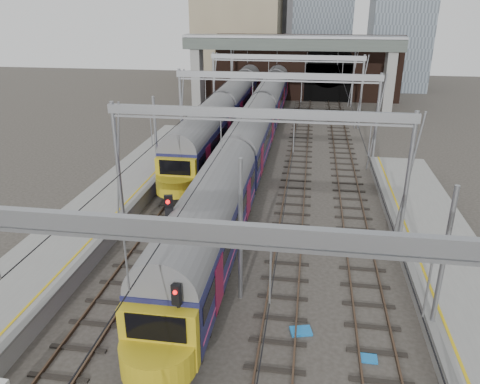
% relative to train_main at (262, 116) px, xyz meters
% --- Properties ---
extents(ground, '(160.00, 160.00, 0.00)m').
position_rel_train_main_xyz_m(ground, '(2.00, -29.44, -2.55)').
color(ground, '#38332D').
rests_on(ground, ground).
extents(platform_left, '(4.32, 55.00, 1.12)m').
position_rel_train_main_xyz_m(platform_left, '(-8.18, -26.94, -2.00)').
color(platform_left, gray).
rests_on(platform_left, ground).
extents(tracks, '(14.40, 80.00, 0.22)m').
position_rel_train_main_xyz_m(tracks, '(2.00, -14.44, -2.53)').
color(tracks, '#4C3828').
rests_on(tracks, ground).
extents(overhead_line, '(16.80, 80.00, 8.00)m').
position_rel_train_main_xyz_m(overhead_line, '(2.00, -7.95, 4.01)').
color(overhead_line, gray).
rests_on(overhead_line, ground).
extents(retaining_wall, '(28.00, 2.75, 9.00)m').
position_rel_train_main_xyz_m(retaining_wall, '(3.40, 22.49, 1.78)').
color(retaining_wall, black).
rests_on(retaining_wall, ground).
extents(overbridge, '(28.00, 3.00, 9.25)m').
position_rel_train_main_xyz_m(overbridge, '(2.00, 16.56, 4.71)').
color(overbridge, gray).
rests_on(overbridge, ground).
extents(train_main, '(2.91, 67.25, 4.97)m').
position_rel_train_main_xyz_m(train_main, '(0.00, 0.00, 0.00)').
color(train_main, black).
rests_on(train_main, ground).
extents(train_second, '(2.91, 67.19, 4.97)m').
position_rel_train_main_xyz_m(train_second, '(-4.00, 16.28, -0.00)').
color(train_second, black).
rests_on(train_second, ground).
extents(signal_near_left, '(0.41, 0.48, 5.35)m').
position_rel_train_main_xyz_m(signal_near_left, '(-1.09, -27.93, 0.78)').
color(signal_near_left, black).
rests_on(signal_near_left, ground).
extents(signal_near_centre, '(0.35, 0.45, 4.37)m').
position_rel_train_main_xyz_m(signal_near_centre, '(0.69, -33.19, 0.24)').
color(signal_near_centre, black).
rests_on(signal_near_centre, ground).
extents(equip_cover_a, '(1.03, 0.84, 0.11)m').
position_rel_train_main_xyz_m(equip_cover_a, '(4.94, -29.59, -2.50)').
color(equip_cover_a, blue).
rests_on(equip_cover_a, ground).
extents(equip_cover_b, '(0.98, 0.86, 0.10)m').
position_rel_train_main_xyz_m(equip_cover_b, '(4.67, -22.20, -2.51)').
color(equip_cover_b, blue).
rests_on(equip_cover_b, ground).
extents(equip_cover_c, '(0.73, 0.52, 0.09)m').
position_rel_train_main_xyz_m(equip_cover_c, '(7.61, -30.85, -2.51)').
color(equip_cover_c, blue).
rests_on(equip_cover_c, ground).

